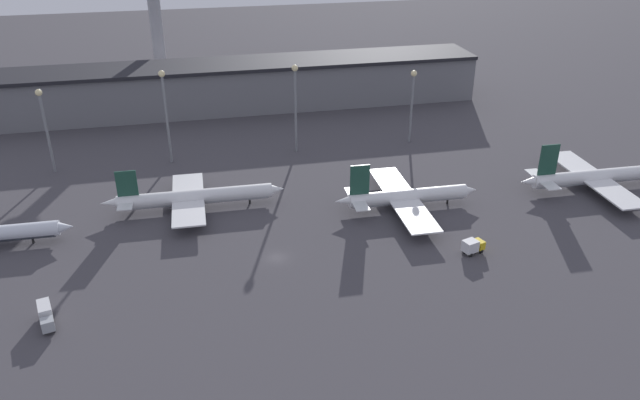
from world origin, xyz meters
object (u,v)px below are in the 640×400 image
(service_vehicle_2, at_px, (46,315))
(airplane_1, at_px, (194,197))
(airplane_2, at_px, (406,197))
(airplane_3, at_px, (598,177))
(control_tower, at_px, (156,22))
(service_vehicle_1, at_px, (473,246))

(service_vehicle_2, bearing_deg, airplane_1, 130.47)
(airplane_1, xyz_separation_m, airplane_2, (49.73, -10.67, -0.06))
(airplane_3, bearing_deg, airplane_2, -178.83)
(airplane_2, relative_size, airplane_3, 0.81)
(service_vehicle_2, bearing_deg, control_tower, 157.22)
(service_vehicle_2, bearing_deg, service_vehicle_1, 79.44)
(airplane_2, relative_size, service_vehicle_1, 6.83)
(control_tower, bearing_deg, airplane_2, -62.52)
(service_vehicle_2, distance_m, control_tower, 141.31)
(airplane_2, xyz_separation_m, airplane_3, (51.77, -0.11, 0.14))
(airplane_1, distance_m, airplane_2, 50.86)
(service_vehicle_1, height_order, service_vehicle_2, service_vehicle_2)
(service_vehicle_1, distance_m, control_tower, 148.66)
(airplane_1, height_order, service_vehicle_2, airplane_1)
(airplane_1, relative_size, airplane_3, 0.99)
(service_vehicle_1, relative_size, service_vehicle_2, 0.71)
(airplane_2, distance_m, service_vehicle_1, 23.75)
(airplane_2, bearing_deg, service_vehicle_1, -72.05)
(airplane_2, height_order, service_vehicle_2, airplane_2)
(airplane_3, height_order, service_vehicle_2, airplane_3)
(service_vehicle_2, xyz_separation_m, control_tower, (20.25, 137.85, 23.59))
(airplane_2, xyz_separation_m, service_vehicle_2, (-77.19, -28.39, -1.03))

